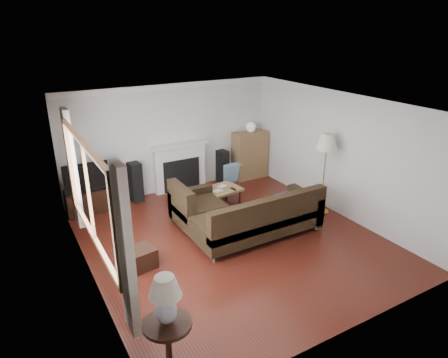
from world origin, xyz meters
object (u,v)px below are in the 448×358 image
sectional_sofa (258,215)px  floor_lamp (324,174)px  tv_stand (91,200)px  coffee_table (216,199)px  bookshelf (250,155)px  side_table (169,347)px

sectional_sofa → floor_lamp: floor_lamp is taller
tv_stand → coffee_table: size_ratio=0.90×
bookshelf → side_table: bookshelf is taller
coffee_table → side_table: 4.31m
bookshelf → floor_lamp: floor_lamp is taller
sectional_sofa → coffee_table: (-0.11, 1.42, -0.21)m
tv_stand → coffee_table: 2.63m
tv_stand → bookshelf: size_ratio=0.83×
tv_stand → side_table: bearing=-92.1°
tv_stand → sectional_sofa: sectional_sofa is taller
sectional_sofa → floor_lamp: (1.72, 0.16, 0.43)m
tv_stand → coffee_table: tv_stand is taller
bookshelf → coffee_table: size_ratio=1.09×
bookshelf → floor_lamp: (0.17, -2.47, 0.25)m
bookshelf → side_table: (-4.18, -4.70, -0.25)m
floor_lamp → coffee_table: bearing=145.4°
bookshelf → sectional_sofa: bearing=-120.6°
floor_lamp → side_table: size_ratio=2.48×
tv_stand → side_table: (-0.17, -4.69, 0.10)m
tv_stand → floor_lamp: 4.88m
tv_stand → floor_lamp: size_ratio=0.58×
tv_stand → bookshelf: (4.01, 0.02, 0.35)m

